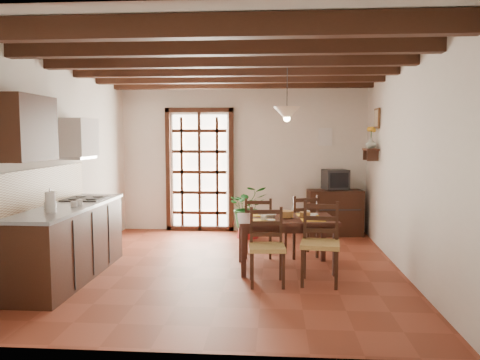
# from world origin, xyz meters

# --- Properties ---
(ground_plane) EXTENTS (5.00, 5.00, 0.00)m
(ground_plane) POSITION_xyz_m (0.00, 0.00, 0.00)
(ground_plane) COLOR brown
(room_shell) EXTENTS (4.52, 5.02, 2.81)m
(room_shell) POSITION_xyz_m (0.00, 0.00, 1.82)
(room_shell) COLOR silver
(room_shell) RESTS_ON ground_plane
(ceiling_beams) EXTENTS (4.50, 4.34, 0.20)m
(ceiling_beams) POSITION_xyz_m (0.00, 0.00, 2.69)
(ceiling_beams) COLOR black
(ceiling_beams) RESTS_ON room_shell
(french_door) EXTENTS (1.26, 0.11, 2.32)m
(french_door) POSITION_xyz_m (-0.80, 2.45, 1.18)
(french_door) COLOR white
(french_door) RESTS_ON ground_plane
(kitchen_counter) EXTENTS (0.64, 2.25, 1.38)m
(kitchen_counter) POSITION_xyz_m (-1.96, -0.60, 0.47)
(kitchen_counter) COLOR black
(kitchen_counter) RESTS_ON ground_plane
(upper_cabinet) EXTENTS (0.35, 0.80, 0.70)m
(upper_cabinet) POSITION_xyz_m (-2.08, -1.30, 1.85)
(upper_cabinet) COLOR black
(upper_cabinet) RESTS_ON room_shell
(range_hood) EXTENTS (0.38, 0.60, 0.54)m
(range_hood) POSITION_xyz_m (-2.05, -0.05, 1.73)
(range_hood) COLOR white
(range_hood) RESTS_ON room_shell
(counter_items) EXTENTS (0.50, 1.43, 0.25)m
(counter_items) POSITION_xyz_m (-1.95, -0.51, 0.96)
(counter_items) COLOR black
(counter_items) RESTS_ON kitchen_counter
(dining_table) EXTENTS (1.35, 0.95, 0.69)m
(dining_table) POSITION_xyz_m (0.74, 0.02, 0.60)
(dining_table) COLOR #361911
(dining_table) RESTS_ON ground_plane
(chair_near_left) EXTENTS (0.45, 0.43, 0.91)m
(chair_near_left) POSITION_xyz_m (0.50, -0.66, 0.29)
(chair_near_left) COLOR #AE8E4A
(chair_near_left) RESTS_ON ground_plane
(chair_near_right) EXTENTS (0.50, 0.48, 0.98)m
(chair_near_right) POSITION_xyz_m (1.13, -0.59, 0.31)
(chair_near_right) COLOR #AE8E4A
(chair_near_right) RESTS_ON ground_plane
(chair_far_left) EXTENTS (0.42, 0.40, 0.88)m
(chair_far_left) POSITION_xyz_m (0.35, 0.63, 0.28)
(chair_far_left) COLOR #AE8E4A
(chair_far_left) RESTS_ON ground_plane
(chair_far_right) EXTENTS (0.53, 0.52, 0.92)m
(chair_far_right) POSITION_xyz_m (0.99, 0.70, 0.29)
(chair_far_right) COLOR #AE8E4A
(chair_far_right) RESTS_ON ground_plane
(table_setting) EXTENTS (0.92, 0.62, 0.09)m
(table_setting) POSITION_xyz_m (0.74, 0.02, 0.66)
(table_setting) COLOR gold
(table_setting) RESTS_ON dining_table
(table_bowl) EXTENTS (0.22, 0.22, 0.05)m
(table_bowl) POSITION_xyz_m (0.51, 0.04, 0.72)
(table_bowl) COLOR white
(table_bowl) RESTS_ON dining_table
(sideboard) EXTENTS (0.99, 0.51, 0.81)m
(sideboard) POSITION_xyz_m (1.66, 2.23, 0.41)
(sideboard) COLOR black
(sideboard) RESTS_ON ground_plane
(crt_tv) EXTENTS (0.48, 0.46, 0.35)m
(crt_tv) POSITION_xyz_m (1.66, 2.22, 1.00)
(crt_tv) COLOR black
(crt_tv) RESTS_ON sideboard
(fuse_box) EXTENTS (0.25, 0.03, 0.32)m
(fuse_box) POSITION_xyz_m (1.50, 2.48, 1.75)
(fuse_box) COLOR white
(fuse_box) RESTS_ON room_shell
(plant_pot) EXTENTS (0.39, 0.39, 0.24)m
(plant_pot) POSITION_xyz_m (0.13, 1.89, 0.11)
(plant_pot) COLOR maroon
(plant_pot) RESTS_ON ground_plane
(potted_plant) EXTENTS (2.04, 1.87, 1.90)m
(potted_plant) POSITION_xyz_m (0.13, 1.89, 0.57)
(potted_plant) COLOR #144C19
(potted_plant) RESTS_ON ground_plane
(wall_shelf) EXTENTS (0.20, 0.42, 0.20)m
(wall_shelf) POSITION_xyz_m (2.14, 1.60, 1.51)
(wall_shelf) COLOR black
(wall_shelf) RESTS_ON room_shell
(shelf_vase) EXTENTS (0.15, 0.15, 0.15)m
(shelf_vase) POSITION_xyz_m (2.14, 1.60, 1.65)
(shelf_vase) COLOR #B2BFB2
(shelf_vase) RESTS_ON wall_shelf
(shelf_flowers) EXTENTS (0.14, 0.14, 0.36)m
(shelf_flowers) POSITION_xyz_m (2.14, 1.60, 1.86)
(shelf_flowers) COLOR gold
(shelf_flowers) RESTS_ON shelf_vase
(framed_picture) EXTENTS (0.03, 0.32, 0.32)m
(framed_picture) POSITION_xyz_m (2.22, 1.60, 2.05)
(framed_picture) COLOR brown
(framed_picture) RESTS_ON room_shell
(pendant_lamp) EXTENTS (0.36, 0.36, 0.84)m
(pendant_lamp) POSITION_xyz_m (0.74, 0.12, 2.08)
(pendant_lamp) COLOR black
(pendant_lamp) RESTS_ON room_shell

